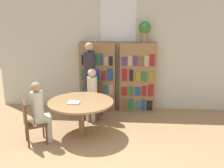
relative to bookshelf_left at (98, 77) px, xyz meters
The scene contains 11 objects.
wall_back 0.83m from the bookshelf_left, 20.60° to the left, with size 6.40×0.07×3.00m.
bookshelf_left is the anchor object (origin of this frame).
bookshelf_right 1.04m from the bookshelf_left, ahead, with size 0.92×0.34×1.79m.
flower_vase 1.69m from the bookshelf_left, ahead, with size 0.29×0.29×0.51m.
reading_table 1.57m from the bookshelf_left, 95.85° to the right, with size 1.35×1.35×0.73m.
chair_near_camera 2.32m from the bookshelf_left, 117.30° to the right, with size 0.54×0.54×0.88m.
chair_left_side 0.67m from the bookshelf_left, 93.32° to the right, with size 0.45×0.45×0.88m.
seated_reader_left 0.74m from the bookshelf_left, 94.30° to the right, with size 0.28×0.37×1.24m.
seated_reader_right 2.14m from the bookshelf_left, 114.57° to the right, with size 0.40×0.36×1.24m.
librarian_standing 0.56m from the bookshelf_left, 104.27° to the right, with size 0.27×0.54×1.83m.
open_book_on_table 1.71m from the bookshelf_left, 99.26° to the right, with size 0.24×0.18×0.03m.
Camera 1 is at (0.35, -3.51, 2.48)m, focal length 42.00 mm.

